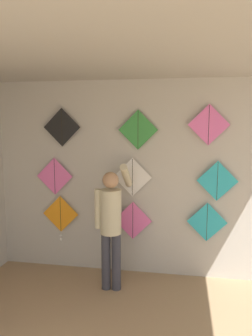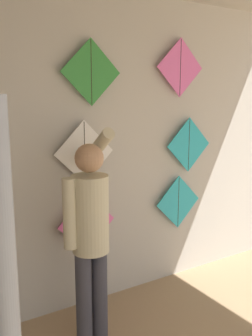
# 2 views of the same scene
# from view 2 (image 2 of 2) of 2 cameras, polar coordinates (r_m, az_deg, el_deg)

# --- Properties ---
(back_panel) EXTENTS (4.81, 0.06, 2.80)m
(back_panel) POSITION_cam_2_polar(r_m,az_deg,el_deg) (3.29, -7.42, 1.90)
(back_panel) COLOR #BCB7AD
(back_panel) RESTS_ON ground
(shopkeeper) EXTENTS (0.43, 0.59, 1.69)m
(shopkeeper) POSITION_cam_2_polar(r_m,az_deg,el_deg) (2.82, -5.53, -9.09)
(shopkeeper) COLOR #383842
(shopkeeper) RESTS_ON ground
(kite_1) EXTENTS (0.55, 0.01, 0.55)m
(kite_1) POSITION_cam_2_polar(r_m,az_deg,el_deg) (3.38, -5.99, -8.33)
(kite_1) COLOR pink
(kite_2) EXTENTS (0.55, 0.01, 0.55)m
(kite_2) POSITION_cam_2_polar(r_m,az_deg,el_deg) (3.91, 7.97, -5.14)
(kite_2) COLOR #28B2C6
(kite_4) EXTENTS (0.55, 0.01, 0.55)m
(kite_4) POSITION_cam_2_polar(r_m,az_deg,el_deg) (3.22, -6.34, 2.37)
(kite_4) COLOR white
(kite_5) EXTENTS (0.55, 0.01, 0.55)m
(kite_5) POSITION_cam_2_polar(r_m,az_deg,el_deg) (3.86, 9.55, 3.49)
(kite_5) COLOR #28B2C6
(kite_7) EXTENTS (0.55, 0.01, 0.55)m
(kite_7) POSITION_cam_2_polar(r_m,az_deg,el_deg) (3.22, -5.33, 14.33)
(kite_7) COLOR #338C38
(kite_8) EXTENTS (0.55, 0.01, 0.55)m
(kite_8) POSITION_cam_2_polar(r_m,az_deg,el_deg) (3.75, 8.27, 14.91)
(kite_8) COLOR pink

